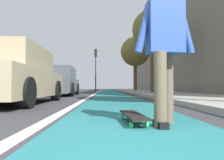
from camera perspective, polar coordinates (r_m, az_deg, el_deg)
ground_plane at (r=11.16m, az=0.00°, el=-4.20°), size 80.00×80.00×0.00m
bike_lane_paint at (r=25.15m, az=-0.85°, el=-2.96°), size 56.00×1.82×0.00m
lane_stripe_white at (r=21.16m, az=-3.60°, el=-3.14°), size 52.00×0.16×0.01m
sidewalk_curb at (r=19.43m, az=8.29°, el=-3.05°), size 52.00×3.20×0.12m
building_facade at (r=24.57m, az=13.17°, el=11.10°), size 40.00×1.20×11.94m
skateboard at (r=2.59m, az=5.71°, el=-9.51°), size 0.85×0.27×0.11m
skater_person at (r=2.54m, az=13.94°, el=9.52°), size 0.48×0.72×1.64m
parked_car_near at (r=6.18m, az=-25.78°, el=0.83°), size 4.26×2.04×1.48m
parked_car_mid at (r=11.60m, az=-14.37°, el=-0.49°), size 4.52×2.10×1.49m
traffic_light at (r=23.11m, az=-4.42°, el=4.78°), size 0.33×0.28×4.59m
street_tree_mid at (r=13.99m, az=10.82°, el=13.03°), size 2.55×2.55×5.37m
street_tree_far at (r=21.65m, az=6.28°, el=7.55°), size 2.94×2.94×5.51m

